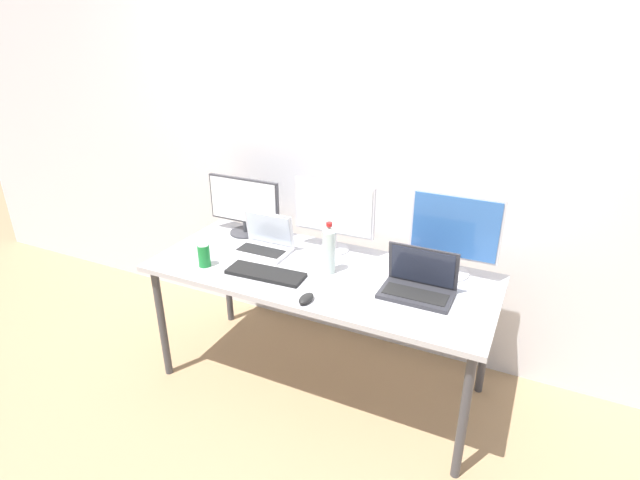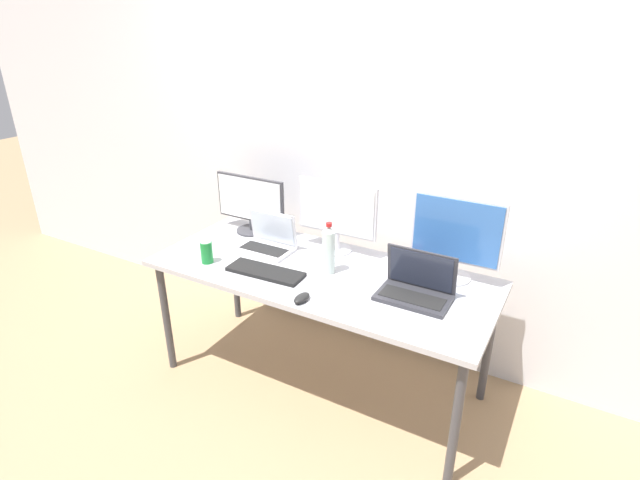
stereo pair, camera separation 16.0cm
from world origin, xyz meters
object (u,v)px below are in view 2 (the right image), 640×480
(keyboard_main, at_px, (265,272))
(water_bottle, at_px, (329,250))
(work_desk, at_px, (320,280))
(laptop_silver, at_px, (268,241))
(monitor_center, at_px, (337,213))
(soda_can_near_keyboard, at_px, (207,252))
(monitor_right, at_px, (456,236))
(laptop_secondary, at_px, (416,287))
(monitor_left, at_px, (250,203))
(soda_can_by_laptop, at_px, (404,266))
(mouse_by_keyboard, at_px, (302,298))

(keyboard_main, height_order, water_bottle, water_bottle)
(work_desk, distance_m, laptop_silver, 0.42)
(monitor_center, height_order, soda_can_near_keyboard, monitor_center)
(monitor_center, bearing_deg, soda_can_near_keyboard, -139.08)
(monitor_right, height_order, laptop_secondary, monitor_right)
(laptop_secondary, distance_m, soda_can_near_keyboard, 1.15)
(work_desk, distance_m, water_bottle, 0.20)
(laptop_silver, bearing_deg, soda_can_near_keyboard, -122.79)
(monitor_center, bearing_deg, monitor_right, -0.02)
(monitor_left, xyz_separation_m, keyboard_main, (0.40, -0.42, -0.18))
(laptop_secondary, distance_m, water_bottle, 0.49)
(laptop_secondary, xyz_separation_m, keyboard_main, (-0.77, -0.16, -0.04))
(monitor_right, height_order, soda_can_by_laptop, monitor_right)
(work_desk, relative_size, soda_can_near_keyboard, 14.64)
(laptop_secondary, relative_size, keyboard_main, 0.83)
(monitor_left, bearing_deg, soda_can_near_keyboard, -84.35)
(monitor_center, distance_m, soda_can_by_laptop, 0.50)
(laptop_secondary, height_order, water_bottle, water_bottle)
(monitor_left, relative_size, monitor_right, 1.06)
(monitor_right, distance_m, laptop_silver, 1.06)
(soda_can_near_keyboard, bearing_deg, water_bottle, 19.37)
(keyboard_main, bearing_deg, monitor_left, 130.31)
(monitor_right, xyz_separation_m, soda_can_near_keyboard, (-1.22, -0.48, -0.18))
(monitor_center, distance_m, water_bottle, 0.29)
(monitor_left, xyz_separation_m, monitor_center, (0.60, 0.01, 0.05))
(work_desk, height_order, soda_can_by_laptop, soda_can_by_laptop)
(work_desk, distance_m, laptop_secondary, 0.55)
(keyboard_main, distance_m, water_bottle, 0.36)
(laptop_silver, distance_m, keyboard_main, 0.30)
(laptop_silver, height_order, water_bottle, water_bottle)
(water_bottle, distance_m, soda_can_by_laptop, 0.40)
(keyboard_main, bearing_deg, soda_can_near_keyboard, -175.17)
(keyboard_main, xyz_separation_m, soda_can_near_keyboard, (-0.35, -0.05, 0.05))
(monitor_left, xyz_separation_m, monitor_right, (1.27, 0.01, 0.05))
(water_bottle, bearing_deg, monitor_right, 23.47)
(mouse_by_keyboard, relative_size, soda_can_by_laptop, 0.84)
(monitor_right, xyz_separation_m, keyboard_main, (-0.87, -0.43, -0.23))
(monitor_right, height_order, soda_can_near_keyboard, monitor_right)
(soda_can_near_keyboard, bearing_deg, work_desk, 20.24)
(monitor_center, xyz_separation_m, mouse_by_keyboard, (0.11, -0.57, -0.22))
(laptop_silver, xyz_separation_m, water_bottle, (0.44, -0.08, 0.08))
(laptop_silver, height_order, soda_can_by_laptop, laptop_silver)
(water_bottle, xyz_separation_m, soda_can_by_laptop, (0.36, 0.14, -0.07))
(monitor_right, bearing_deg, keyboard_main, -153.74)
(mouse_by_keyboard, xyz_separation_m, water_bottle, (-0.03, 0.32, 0.12))
(monitor_center, bearing_deg, soda_can_by_laptop, -13.86)
(laptop_silver, distance_m, laptop_secondary, 0.93)
(monitor_right, height_order, laptop_silver, monitor_right)
(laptop_silver, relative_size, water_bottle, 1.09)
(monitor_left, bearing_deg, laptop_silver, -34.55)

